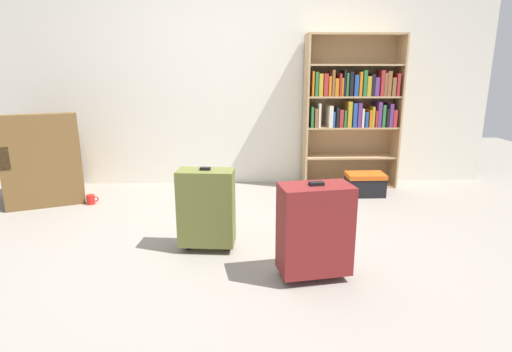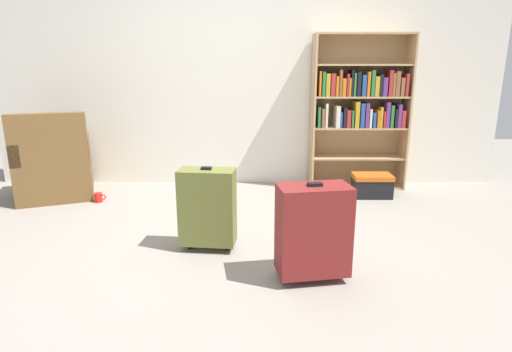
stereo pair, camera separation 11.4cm
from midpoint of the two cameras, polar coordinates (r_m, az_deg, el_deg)
name	(u,v)px [view 1 (the left image)]	position (r m, az deg, el deg)	size (l,w,h in m)	color
ground_plane	(241,254)	(3.06, -3.17, -10.70)	(10.06, 10.06, 0.00)	gray
back_wall	(239,69)	(4.78, -3.08, 14.49)	(5.75, 0.10, 2.60)	silver
bookshelf	(352,107)	(4.74, 12.48, 9.32)	(1.04, 0.32, 1.67)	tan
armchair	(45,169)	(4.73, -27.67, 0.81)	(0.90, 0.90, 0.90)	brown
mug	(91,199)	(4.44, -22.45, -3.01)	(0.12, 0.08, 0.10)	red
storage_box	(365,184)	(4.51, 14.14, -1.03)	(0.40, 0.26, 0.24)	black
suitcase_olive	(207,208)	(3.04, -7.86, -4.35)	(0.42, 0.24, 0.63)	brown
suitcase_dark_red	(315,229)	(2.63, 6.93, -7.27)	(0.48, 0.31, 0.64)	maroon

